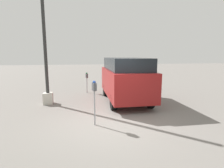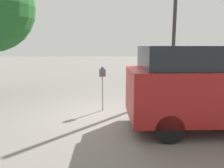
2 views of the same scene
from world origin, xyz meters
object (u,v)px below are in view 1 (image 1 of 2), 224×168
at_px(parked_van, 125,78).
at_px(parking_meter_near, 94,93).
at_px(lamp_post, 46,59).
at_px(parking_meter_far, 87,78).

bearing_deg(parked_van, parking_meter_near, 148.73).
bearing_deg(parking_meter_near, parked_van, -45.88).
bearing_deg(lamp_post, parked_van, -93.33).
xyz_separation_m(parking_meter_near, parked_van, (2.87, -1.84, 0.07)).
relative_size(parking_meter_far, lamp_post, 0.19).
height_order(parking_meter_far, lamp_post, lamp_post).
relative_size(parking_meter_near, lamp_post, 0.23).
height_order(parking_meter_near, lamp_post, lamp_post).
height_order(parking_meter_far, parked_van, parked_van).
height_order(lamp_post, parked_van, lamp_post).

